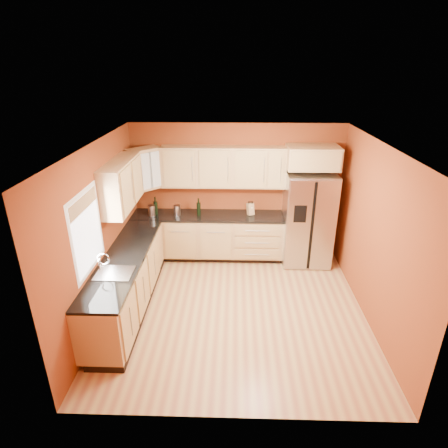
{
  "coord_description": "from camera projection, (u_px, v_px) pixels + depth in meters",
  "views": [
    {
      "loc": [
        -0.03,
        -4.94,
        3.62
      ],
      "look_at": [
        -0.21,
        0.9,
        1.08
      ],
      "focal_mm": 30.0,
      "sensor_mm": 36.0,
      "label": 1
    }
  ],
  "objects": [
    {
      "name": "wall_front",
      "position": [
        237.0,
        323.0,
        3.62
      ],
      "size": [
        4.0,
        0.04,
        2.6
      ],
      "primitive_type": "cube",
      "color": "maroon",
      "rests_on": "floor"
    },
    {
      "name": "corner_upper_cabinet",
      "position": [
        145.0,
        169.0,
        6.81
      ],
      "size": [
        0.67,
        0.67,
        0.75
      ],
      "primitive_type": "cube",
      "rotation": [
        0.0,
        0.0,
        0.79
      ],
      "color": "#A58950",
      "rests_on": "wall_back"
    },
    {
      "name": "ceiling",
      "position": [
        238.0,
        146.0,
        4.93
      ],
      "size": [
        4.0,
        4.0,
        0.0
      ],
      "primitive_type": "plane",
      "color": "white",
      "rests_on": "wall_back"
    },
    {
      "name": "wine_bottle_a",
      "position": [
        199.0,
        207.0,
        7.08
      ],
      "size": [
        0.09,
        0.09,
        0.34
      ],
      "primitive_type": null,
      "rotation": [
        0.0,
        0.0,
        -0.25
      ],
      "color": "black",
      "rests_on": "countertop_back"
    },
    {
      "name": "soap_dispenser",
      "position": [
        251.0,
        210.0,
        7.13
      ],
      "size": [
        0.09,
        0.09,
        0.21
      ],
      "primitive_type": "cylinder",
      "rotation": [
        0.0,
        0.0,
        -0.41
      ],
      "color": "white",
      "rests_on": "countertop_back"
    },
    {
      "name": "sink_faucet",
      "position": [
        113.0,
        264.0,
        5.13
      ],
      "size": [
        0.5,
        0.42,
        0.3
      ],
      "primitive_type": null,
      "color": "white",
      "rests_on": "countertop_left"
    },
    {
      "name": "over_fridge_cabinet",
      "position": [
        313.0,
        157.0,
        6.67
      ],
      "size": [
        0.92,
        0.6,
        0.4
      ],
      "primitive_type": "cube",
      "color": "#A58950",
      "rests_on": "wall_back"
    },
    {
      "name": "wall_right",
      "position": [
        375.0,
        236.0,
        5.39
      ],
      "size": [
        0.04,
        4.0,
        2.6
      ],
      "primitive_type": "cube",
      "color": "maroon",
      "rests_on": "floor"
    },
    {
      "name": "upper_cabinets_back",
      "position": [
        223.0,
        167.0,
        6.93
      ],
      "size": [
        2.3,
        0.33,
        0.75
      ],
      "primitive_type": "cube",
      "color": "#A58950",
      "rests_on": "wall_back"
    },
    {
      "name": "countertop_back",
      "position": [
        208.0,
        216.0,
        7.17
      ],
      "size": [
        2.9,
        0.62,
        0.04
      ],
      "primitive_type": "cube",
      "color": "black",
      "rests_on": "base_cabinets_back"
    },
    {
      "name": "knife_block",
      "position": [
        250.0,
        209.0,
        7.13
      ],
      "size": [
        0.15,
        0.14,
        0.23
      ],
      "primitive_type": "cube",
      "rotation": [
        0.0,
        0.0,
        0.43
      ],
      "color": "tan",
      "rests_on": "countertop_back"
    },
    {
      "name": "wine_bottle_b",
      "position": [
        156.0,
        206.0,
        7.12
      ],
      "size": [
        0.1,
        0.1,
        0.35
      ],
      "primitive_type": null,
      "rotation": [
        0.0,
        0.0,
        0.42
      ],
      "color": "black",
      "rests_on": "countertop_back"
    },
    {
      "name": "floor",
      "position": [
        235.0,
        308.0,
        5.97
      ],
      "size": [
        4.0,
        4.0,
        0.0
      ],
      "primitive_type": "plane",
      "color": "#B06C44",
      "rests_on": "ground"
    },
    {
      "name": "wall_left",
      "position": [
        101.0,
        233.0,
        5.5
      ],
      "size": [
        0.04,
        4.0,
        2.6
      ],
      "primitive_type": "cube",
      "color": "maroon",
      "rests_on": "floor"
    },
    {
      "name": "refrigerator",
      "position": [
        308.0,
        219.0,
        7.06
      ],
      "size": [
        0.9,
        0.75,
        1.78
      ],
      "primitive_type": "cube",
      "color": "#B4B4B9",
      "rests_on": "floor"
    },
    {
      "name": "canister_right",
      "position": [
        152.0,
        211.0,
        7.08
      ],
      "size": [
        0.15,
        0.15,
        0.21
      ],
      "primitive_type": "cylinder",
      "rotation": [
        0.0,
        0.0,
        0.19
      ],
      "color": "#B4B4B9",
      "rests_on": "countertop_back"
    },
    {
      "name": "base_cabinets_back",
      "position": [
        208.0,
        237.0,
        7.36
      ],
      "size": [
        2.9,
        0.6,
        0.88
      ],
      "primitive_type": "cube",
      "color": "#A58950",
      "rests_on": "floor"
    },
    {
      "name": "upper_cabinets_left",
      "position": [
        122.0,
        184.0,
        5.95
      ],
      "size": [
        0.33,
        1.35,
        0.75
      ],
      "primitive_type": "cube",
      "color": "#A58950",
      "rests_on": "wall_left"
    },
    {
      "name": "base_cabinets_left",
      "position": [
        127.0,
        283.0,
        5.84
      ],
      "size": [
        0.6,
        2.8,
        0.88
      ],
      "primitive_type": "cube",
      "color": "#A58950",
      "rests_on": "floor"
    },
    {
      "name": "canister_left",
      "position": [
        177.0,
        210.0,
        7.1
      ],
      "size": [
        0.15,
        0.15,
        0.2
      ],
      "primitive_type": "cylinder",
      "rotation": [
        0.0,
        0.0,
        0.22
      ],
      "color": "#B4B4B9",
      "rests_on": "countertop_back"
    },
    {
      "name": "wall_back",
      "position": [
        236.0,
        191.0,
        7.28
      ],
      "size": [
        4.0,
        0.04,
        2.6
      ],
      "primitive_type": "cube",
      "color": "maroon",
      "rests_on": "floor"
    },
    {
      "name": "window",
      "position": [
        87.0,
        232.0,
        4.94
      ],
      "size": [
        0.03,
        0.9,
        1.0
      ],
      "primitive_type": "cube",
      "color": "white",
      "rests_on": "wall_left"
    },
    {
      "name": "countertop_left",
      "position": [
        125.0,
        257.0,
        5.65
      ],
      "size": [
        0.62,
        2.8,
        0.04
      ],
      "primitive_type": "cube",
      "color": "black",
      "rests_on": "base_cabinets_left"
    }
  ]
}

